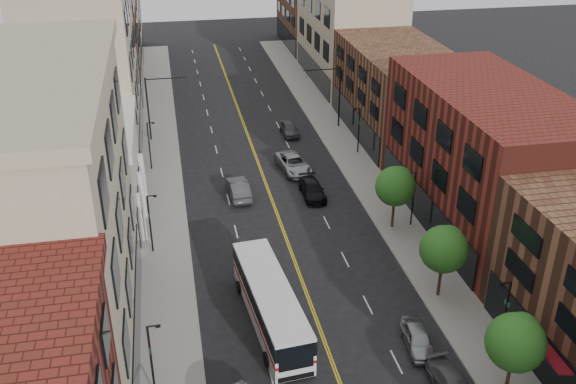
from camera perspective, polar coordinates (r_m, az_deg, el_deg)
sidewalk_left at (r=62.86m, az=-11.07°, el=0.17°), size 4.00×110.00×0.15m
sidewalk_right at (r=65.58m, az=6.62°, el=1.70°), size 4.00×110.00×0.15m
bldg_l_tanoffice at (r=40.08m, az=-21.56°, el=-3.39°), size 10.00×22.00×18.00m
bldg_l_white at (r=58.13m, az=-18.22°, el=1.25°), size 10.00×14.00×8.00m
bldg_l_far_a at (r=72.31m, az=-17.56°, el=10.63°), size 10.00×20.00×18.00m
bldg_l_far_b at (r=91.97m, az=-16.41°, el=13.19°), size 10.00×20.00×15.00m
bldg_r_mid at (r=56.56m, az=17.03°, el=2.94°), size 10.00×22.00×12.00m
bldg_r_far_a at (r=74.73m, az=9.74°, el=8.80°), size 10.00×20.00×10.00m
bldg_r_far_b at (r=93.38m, az=5.35°, el=14.03°), size 10.00×22.00×14.00m
bldg_r_far_c at (r=112.58m, az=2.43°, el=15.60°), size 10.00×18.00×11.00m
tree_r_1 at (r=39.31m, az=19.64°, el=-12.31°), size 3.40×3.40×5.59m
tree_r_2 at (r=46.38m, az=13.75°, el=-4.82°), size 3.40×3.40×5.59m
tree_r_3 at (r=54.38m, az=9.59°, el=0.63°), size 3.40×3.40×5.59m
lamp_l_1 at (r=38.64m, az=-12.02°, el=-14.14°), size 0.81×0.55×5.05m
lamp_l_2 at (r=51.81m, az=-12.14°, el=-2.50°), size 0.81×0.55×5.05m
lamp_l_3 at (r=66.24m, az=-12.21°, el=4.26°), size 0.81×0.55×5.05m
lamp_r_1 at (r=43.31m, az=18.72°, el=-9.99°), size 0.81×0.55×5.05m
lamp_r_2 at (r=55.38m, az=11.04°, el=-0.34°), size 0.81×0.55×5.05m
lamp_r_3 at (r=69.07m, az=6.28°, el=5.69°), size 0.81×0.55×5.05m
signal_mast_left at (r=73.13m, az=-11.82°, el=7.91°), size 4.49×0.18×7.20m
signal_mast_right at (r=75.54m, az=4.08°, el=9.04°), size 4.49×0.18×7.20m
city_bus at (r=43.84m, az=-1.57°, el=-9.71°), size 3.69×12.14×3.08m
car_parked_far at (r=43.39m, az=11.48°, el=-12.65°), size 2.06×4.27×1.41m
car_lane_behind at (r=60.53m, az=-4.41°, el=0.32°), size 1.95×5.06×1.64m
car_lane_a at (r=60.43m, az=2.17°, el=0.21°), size 1.99×4.86×1.41m
car_lane_b at (r=65.47m, az=0.50°, el=2.55°), size 3.39×6.08×1.61m
car_lane_c at (r=74.47m, az=0.11°, el=5.64°), size 1.79×4.37×1.49m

